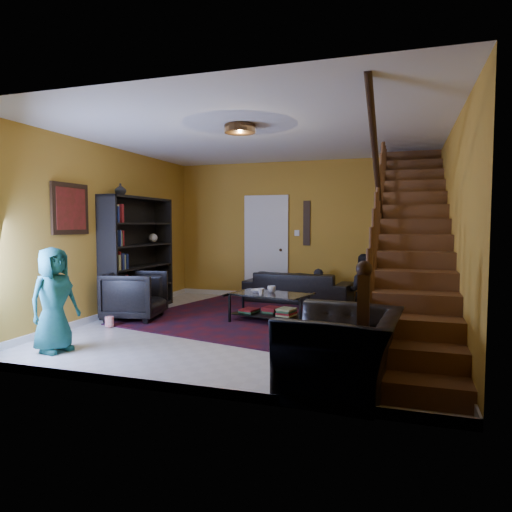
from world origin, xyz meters
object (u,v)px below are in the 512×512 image
at_px(bookshelf, 139,256).
at_px(sofa, 298,287).
at_px(coffee_table, 270,305).
at_px(armchair_right, 341,352).
at_px(armchair_left, 135,296).

relative_size(bookshelf, sofa, 0.97).
bearing_deg(coffee_table, armchair_right, -61.54).
xyz_separation_m(sofa, coffee_table, (-0.03, -1.85, -0.04)).
xyz_separation_m(armchair_left, armchair_right, (3.55, -2.16, -0.02)).
xyz_separation_m(bookshelf, sofa, (2.48, 1.70, -0.66)).
xyz_separation_m(bookshelf, coffee_table, (2.45, -0.15, -0.71)).
distance_m(sofa, armchair_left, 3.19).
relative_size(sofa, coffee_table, 1.58).
distance_m(bookshelf, armchair_left, 0.96).
distance_m(armchair_left, coffee_table, 2.16).
distance_m(bookshelf, armchair_right, 4.87).
distance_m(bookshelf, coffee_table, 2.55).
height_order(sofa, armchair_right, armchair_right).
bearing_deg(coffee_table, armchair_left, -165.80).
relative_size(armchair_right, coffee_table, 0.88).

